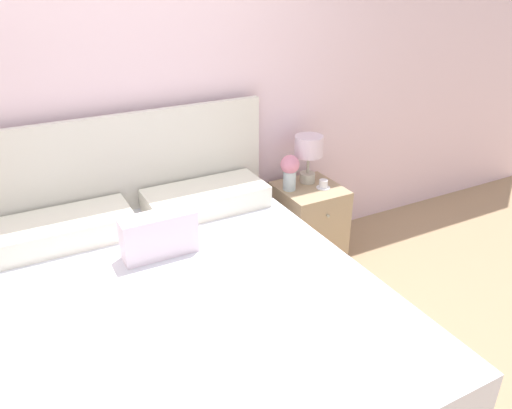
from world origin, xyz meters
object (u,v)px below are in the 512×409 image
bed (187,330)px  teacup (323,184)px  flower_vase (290,170)px  nightstand (308,222)px  table_lamp (309,150)px

bed → teacup: 1.51m
bed → teacup: bearing=27.8°
teacup → bed: bearing=-152.2°
bed → flower_vase: (1.09, 0.79, 0.39)m
nightstand → flower_vase: flower_vase is taller
bed → nightstand: 1.44m
bed → table_lamp: size_ratio=6.09×
teacup → flower_vase: bearing=157.3°
table_lamp → teacup: table_lamp is taller
bed → nightstand: bed is taller
table_lamp → flower_vase: bearing=-164.3°
bed → flower_vase: 1.40m
bed → teacup: (1.31, 0.69, 0.27)m
bed → teacup: size_ratio=21.59×
flower_vase → teacup: size_ratio=2.59×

